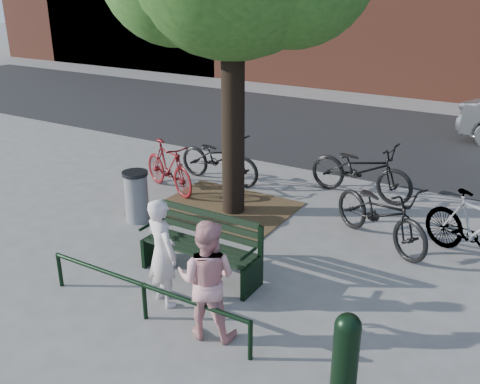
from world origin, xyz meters
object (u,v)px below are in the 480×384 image
Objects in this scene: park_bench at (203,244)px; person_right at (207,280)px; litter_bin at (137,196)px; bicycle_c at (361,170)px; bollard at (346,354)px; person_left at (162,252)px.

park_bench is 1.18× the size of person_right.
litter_bin is (-2.02, 0.92, -0.02)m from park_bench.
park_bench is at bearing -69.72° from person_right.
bollard is at bearing -156.35° from bicycle_c.
person_right is 1.77m from bollard.
person_right is at bearing -35.58° from litter_bin.
person_left reaches higher than park_bench.
park_bench is at bearing -24.39° from litter_bin.
bicycle_c reaches higher than park_bench.
bicycle_c reaches higher than bollard.
person_right reaches higher than person_left.
bicycle_c is (0.92, 4.00, 0.07)m from park_bench.
bollard is at bearing -168.39° from person_left.
park_bench is 0.90m from person_left.
bicycle_c is (-1.67, 5.31, 0.02)m from bollard.
person_right reaches higher than park_bench.
person_right is at bearing -175.91° from person_left.
person_left is 4.96m from bicycle_c.
person_right is at bearing -53.46° from park_bench.
person_left is at bearing -91.76° from park_bench.
person_left is at bearing 175.18° from bicycle_c.
person_right reaches higher than litter_bin.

